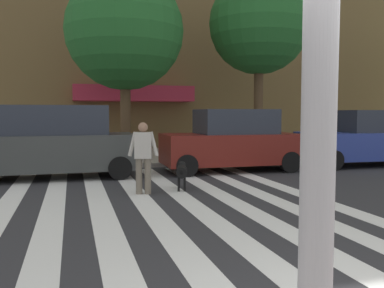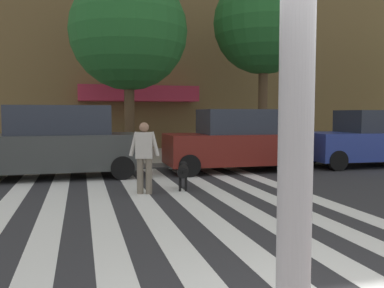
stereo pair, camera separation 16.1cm
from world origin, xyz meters
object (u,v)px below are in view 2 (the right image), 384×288
at_px(street_tree_nearest, 129,32).
at_px(pedestrian_dog_walker, 144,154).
at_px(parked_car_behind_first, 55,143).
at_px(dog_on_leash, 183,171).
at_px(parked_car_third_in_line, 235,141).
at_px(street_tree_middle, 264,24).
at_px(parked_car_fourth_in_line, 370,140).

relative_size(street_tree_nearest, pedestrian_dog_walker, 4.13).
height_order(parked_car_behind_first, dog_on_leash, parked_car_behind_first).
relative_size(street_tree_nearest, dog_on_leash, 6.55).
distance_m(street_tree_nearest, dog_on_leash, 7.11).
bearing_deg(pedestrian_dog_walker, parked_car_third_in_line, 42.18).
bearing_deg(street_tree_nearest, parked_car_behind_first, -130.27).
height_order(street_tree_middle, dog_on_leash, street_tree_middle).
bearing_deg(parked_car_behind_first, pedestrian_dog_walker, -55.33).
xyz_separation_m(parked_car_third_in_line, dog_on_leash, (-2.36, -2.71, -0.50)).
relative_size(street_tree_nearest, street_tree_middle, 0.92).
bearing_deg(parked_car_fourth_in_line, street_tree_nearest, 160.34).
distance_m(parked_car_third_in_line, street_tree_nearest, 5.67).
height_order(parked_car_behind_first, street_tree_nearest, street_tree_nearest).
bearing_deg(street_tree_nearest, dog_on_leash, -83.38).
bearing_deg(street_tree_nearest, pedestrian_dog_walker, -93.31).
xyz_separation_m(street_tree_middle, dog_on_leash, (-4.83, -6.00, -4.99)).
height_order(parked_car_fourth_in_line, street_tree_middle, street_tree_middle).
height_order(parked_car_behind_first, parked_car_fourth_in_line, parked_car_behind_first).
bearing_deg(parked_car_third_in_line, pedestrian_dog_walker, -137.82).
height_order(parked_car_behind_first, pedestrian_dog_walker, parked_car_behind_first).
bearing_deg(pedestrian_dog_walker, street_tree_nearest, 86.69).
bearing_deg(street_tree_middle, parked_car_fourth_in_line, -51.73).
relative_size(street_tree_middle, pedestrian_dog_walker, 4.48).
relative_size(street_tree_middle, dog_on_leash, 7.10).
height_order(street_tree_nearest, pedestrian_dog_walker, street_tree_nearest).
height_order(parked_car_fourth_in_line, dog_on_leash, parked_car_fourth_in_line).
bearing_deg(parked_car_third_in_line, street_tree_middle, 53.15).
distance_m(street_tree_middle, dog_on_leash, 9.18).
bearing_deg(dog_on_leash, street_tree_nearest, 96.62).
bearing_deg(dog_on_leash, parked_car_third_in_line, 48.92).
relative_size(parked_car_third_in_line, dog_on_leash, 4.17).
height_order(pedestrian_dog_walker, dog_on_leash, pedestrian_dog_walker).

